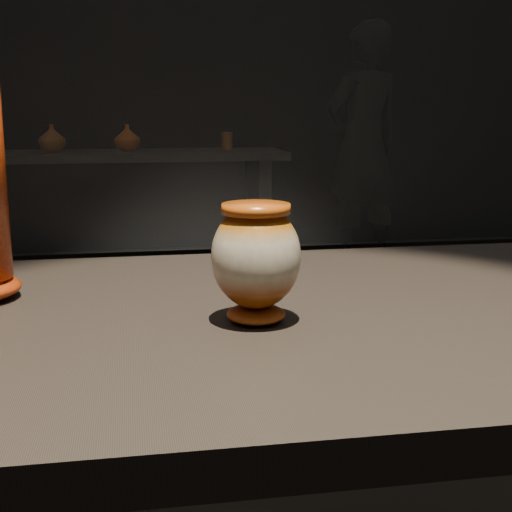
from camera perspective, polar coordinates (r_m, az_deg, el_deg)
The scene contains 7 objects.
display_plinth at distance 1.11m, azimuth 1.83°, elevation -17.71°, with size 2.00×0.80×0.90m.
main_vase at distance 0.93m, azimuth 0.00°, elevation -0.17°, with size 0.13×0.13×0.16m.
back_shelf at distance 4.60m, azimuth -10.34°, elevation 4.97°, with size 2.00×0.60×0.90m.
back_vase_left at distance 4.55m, azimuth -16.02°, elevation 9.02°, with size 0.16×0.16×0.17m, color #9C5616.
back_vase_mid at distance 4.56m, azimuth -10.27°, elevation 9.28°, with size 0.16×0.16×0.16m, color #7A330A.
back_vase_right at distance 4.65m, azimuth -2.33°, elevation 9.17°, with size 0.07×0.07×0.11m, color #9C5616.
visitor at distance 5.31m, azimuth 8.54°, elevation 8.66°, with size 0.65×0.42×1.77m, color black.
Camera 1 is at (-0.20, -0.95, 1.18)m, focal length 50.00 mm.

